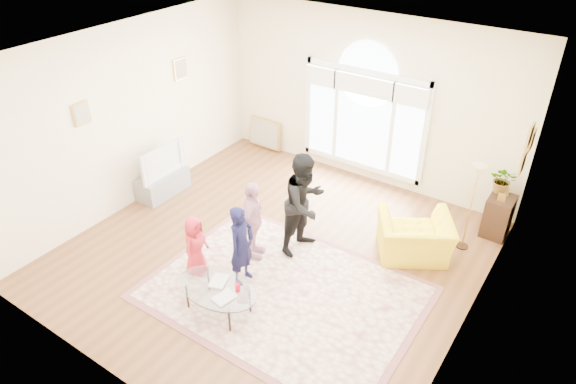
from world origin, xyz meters
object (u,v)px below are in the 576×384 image
Objects in this scene: armchair at (414,237)px; area_rug at (284,292)px; television at (160,160)px; tv_console at (163,184)px; coffee_table at (218,288)px.

area_rug is at bearing 25.53° from armchair.
area_rug is 2.22m from armchair.
television is at bearing 164.14° from area_rug.
area_rug is 3.48× the size of television.
tv_console is at bearing -20.88° from armchair.
area_rug is 3.56m from tv_console.
television is 0.86× the size of coffee_table.
tv_console is 3.37m from coffee_table.
coffee_table is (2.87, -1.76, 0.19)m from tv_console.
area_rug is 1.03m from coffee_table.
area_rug is at bearing 55.95° from coffee_table.
tv_console is 0.97× the size of television.
television reaches higher than armchair.
television reaches higher than area_rug.
coffee_table is (2.86, -1.76, -0.32)m from television.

